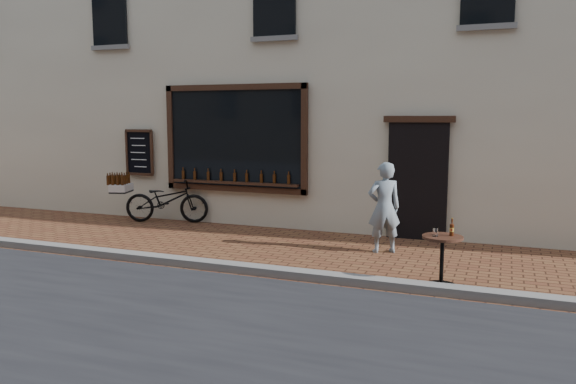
% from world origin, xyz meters
% --- Properties ---
extents(ground, '(90.00, 90.00, 0.00)m').
position_xyz_m(ground, '(0.00, 0.00, 0.00)').
color(ground, brown).
rests_on(ground, ground).
extents(kerb, '(90.00, 0.25, 0.12)m').
position_xyz_m(kerb, '(0.00, 0.20, 0.06)').
color(kerb, slate).
rests_on(kerb, ground).
extents(shop_building, '(28.00, 6.20, 10.00)m').
position_xyz_m(shop_building, '(0.00, 6.50, 5.00)').
color(shop_building, beige).
rests_on(shop_building, ground).
extents(cargo_bicycle, '(2.21, 1.16, 1.04)m').
position_xyz_m(cargo_bicycle, '(-3.50, 3.19, 0.50)').
color(cargo_bicycle, black).
rests_on(cargo_bicycle, ground).
extents(bistro_table, '(0.55, 0.55, 0.94)m').
position_xyz_m(bistro_table, '(2.69, 0.55, 0.50)').
color(bistro_table, black).
rests_on(bistro_table, ground).
extents(pedestrian, '(0.67, 0.59, 1.55)m').
position_xyz_m(pedestrian, '(1.54, 2.20, 0.78)').
color(pedestrian, slate).
rests_on(pedestrian, ground).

